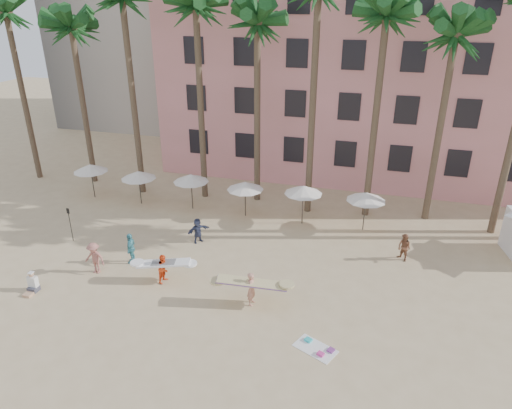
% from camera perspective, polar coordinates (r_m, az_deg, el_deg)
% --- Properties ---
extents(ground, '(120.00, 120.00, 0.00)m').
position_cam_1_polar(ground, '(21.58, -8.79, -15.71)').
color(ground, '#D1B789').
rests_on(ground, ground).
extents(pink_hotel, '(35.00, 14.00, 16.00)m').
position_cam_1_polar(pink_hotel, '(41.23, 15.53, 15.43)').
color(pink_hotel, pink).
rests_on(pink_hotel, ground).
extents(palm_row, '(44.40, 5.40, 16.30)m').
position_cam_1_polar(palm_row, '(30.63, 2.83, 22.78)').
color(palm_row, brown).
rests_on(palm_row, ground).
extents(umbrella_row, '(22.50, 2.70, 2.73)m').
position_cam_1_polar(umbrella_row, '(31.42, -4.86, 2.87)').
color(umbrella_row, '#332B23').
rests_on(umbrella_row, ground).
extents(beach_towel, '(2.05, 1.66, 0.14)m').
position_cam_1_polar(beach_towel, '(20.78, 7.59, -17.37)').
color(beach_towel, white).
rests_on(beach_towel, ground).
extents(carrier_yellow, '(3.47, 1.38, 1.77)m').
position_cam_1_polar(carrier_yellow, '(22.52, -0.52, -10.23)').
color(carrier_yellow, tan).
rests_on(carrier_yellow, ground).
extents(carrier_white, '(2.88, 1.42, 1.60)m').
position_cam_1_polar(carrier_white, '(24.73, -11.43, -7.69)').
color(carrier_white, '#FF4D1A').
rests_on(carrier_white, ground).
extents(beachgoers, '(17.36, 6.82, 1.85)m').
position_cam_1_polar(beachgoers, '(26.43, -8.35, -5.20)').
color(beachgoers, brown).
rests_on(beachgoers, ground).
extents(paddle, '(0.18, 0.04, 2.23)m').
position_cam_1_polar(paddle, '(30.13, -22.27, -1.86)').
color(paddle, black).
rests_on(paddle, ground).
extents(seated_man, '(0.48, 0.85, 1.10)m').
position_cam_1_polar(seated_man, '(26.38, -26.17, -9.02)').
color(seated_man, '#3F3F4C').
rests_on(seated_man, ground).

